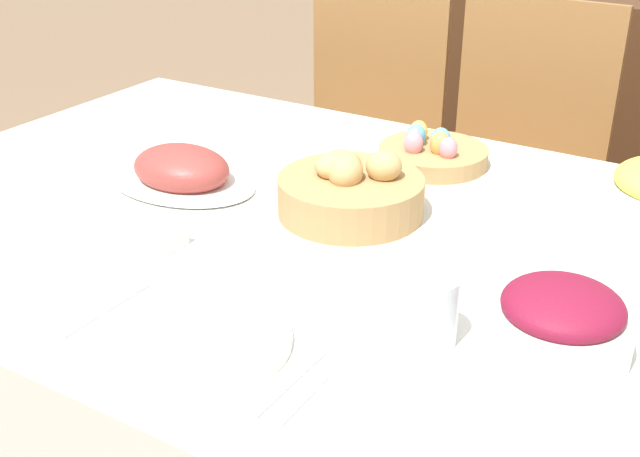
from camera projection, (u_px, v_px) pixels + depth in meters
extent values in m
cube|color=silver|center=(351.00, 414.00, 1.49)|extent=(1.84, 1.10, 0.75)
cylinder|color=olive|center=(252.00, 266.00, 2.32)|extent=(0.03, 0.03, 0.45)
cylinder|color=olive|center=(371.00, 301.00, 2.15)|extent=(0.03, 0.03, 0.45)
cylinder|color=olive|center=(319.00, 217.00, 2.62)|extent=(0.03, 0.03, 0.45)
cylinder|color=olive|center=(428.00, 244.00, 2.45)|extent=(0.03, 0.03, 0.45)
cube|color=olive|center=(343.00, 183.00, 2.28)|extent=(0.43, 0.43, 0.02)
cube|color=olive|center=(378.00, 74.00, 2.32)|extent=(0.42, 0.03, 0.52)
cylinder|color=olive|center=(610.00, 382.00, 1.83)|extent=(0.03, 0.03, 0.45)
cylinder|color=olive|center=(628.00, 301.00, 2.15)|extent=(0.03, 0.03, 0.45)
cylinder|color=olive|center=(388.00, 306.00, 2.13)|extent=(0.03, 0.03, 0.45)
cylinder|color=olive|center=(529.00, 353.00, 1.94)|extent=(0.03, 0.03, 0.45)
cylinder|color=olive|center=(451.00, 249.00, 2.42)|extent=(0.03, 0.03, 0.45)
cylinder|color=olive|center=(579.00, 285.00, 2.22)|extent=(0.03, 0.03, 0.45)
cube|color=olive|center=(494.00, 218.00, 2.07)|extent=(0.44, 0.44, 0.02)
cube|color=olive|center=(534.00, 98.00, 2.10)|extent=(0.42, 0.03, 0.52)
cylinder|color=#AD8451|center=(351.00, 196.00, 1.38)|extent=(0.25, 0.25, 0.07)
ellipsoid|color=tan|center=(341.00, 164.00, 1.41)|extent=(0.10, 0.11, 0.05)
ellipsoid|color=tan|center=(346.00, 172.00, 1.36)|extent=(0.08, 0.09, 0.06)
ellipsoid|color=tan|center=(334.00, 166.00, 1.37)|extent=(0.08, 0.08, 0.04)
ellipsoid|color=tan|center=(382.00, 166.00, 1.36)|extent=(0.08, 0.08, 0.05)
cylinder|color=#AD8451|center=(433.00, 156.00, 1.60)|extent=(0.22, 0.22, 0.03)
ellipsoid|color=#60B2E0|center=(441.00, 141.00, 1.58)|extent=(0.04, 0.04, 0.05)
ellipsoid|color=#F4D151|center=(419.00, 132.00, 1.63)|extent=(0.04, 0.04, 0.05)
ellipsoid|color=#B27AD1|center=(413.00, 140.00, 1.59)|extent=(0.03, 0.03, 0.04)
ellipsoid|color=#F29E4C|center=(439.00, 144.00, 1.56)|extent=(0.04, 0.04, 0.05)
ellipsoid|color=pink|center=(448.00, 149.00, 1.54)|extent=(0.04, 0.04, 0.05)
ellipsoid|color=pink|center=(414.00, 143.00, 1.57)|extent=(0.04, 0.04, 0.05)
ellipsoid|color=#60B2E0|center=(416.00, 136.00, 1.60)|extent=(0.04, 0.04, 0.05)
ellipsoid|color=white|center=(183.00, 182.00, 1.51)|extent=(0.30, 0.21, 0.01)
ellipsoid|color=#973A35|center=(182.00, 168.00, 1.50)|extent=(0.20, 0.15, 0.08)
cylinder|color=white|center=(559.00, 333.00, 1.01)|extent=(0.18, 0.18, 0.06)
ellipsoid|color=maroon|center=(563.00, 306.00, 0.99)|extent=(0.15, 0.15, 0.05)
cylinder|color=white|center=(193.00, 341.00, 1.04)|extent=(0.26, 0.26, 0.01)
cube|color=silver|center=(107.00, 309.00, 1.11)|extent=(0.01, 0.16, 0.00)
cube|color=silver|center=(293.00, 380.00, 0.97)|extent=(0.01, 0.16, 0.00)
cube|color=silver|center=(314.00, 388.00, 0.95)|extent=(0.01, 0.16, 0.00)
cylinder|color=silver|center=(429.00, 310.00, 1.03)|extent=(0.07, 0.07, 0.10)
cube|color=white|center=(147.00, 235.00, 1.29)|extent=(0.11, 0.07, 0.03)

